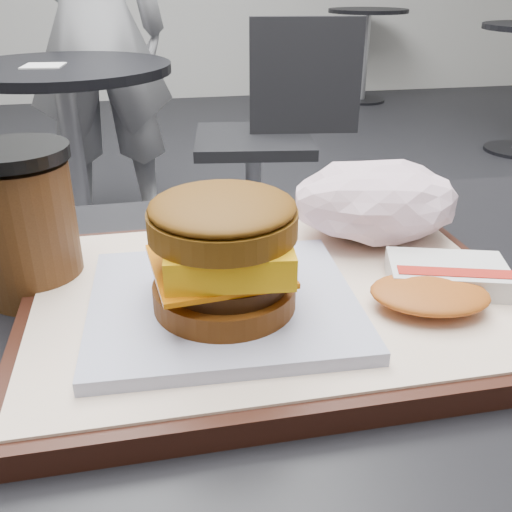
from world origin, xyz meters
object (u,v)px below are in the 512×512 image
(serving_tray, at_px, (272,299))
(crumpled_wrapper, at_px, (376,201))
(customer_table, at_px, (300,506))
(breakfast_sandwich, at_px, (224,265))
(neighbor_chair, at_px, (272,126))
(neighbor_table, at_px, (70,126))
(hash_brown, at_px, (439,283))
(patron, at_px, (94,29))
(coffee_cup, at_px, (26,225))

(serving_tray, height_order, crumpled_wrapper, crumpled_wrapper)
(serving_tray, xyz_separation_m, crumpled_wrapper, (0.11, 0.08, 0.04))
(customer_table, relative_size, breakfast_sandwich, 4.07)
(breakfast_sandwich, relative_size, neighbor_chair, 0.22)
(customer_table, bearing_deg, neighbor_chair, 78.19)
(serving_tray, xyz_separation_m, breakfast_sandwich, (-0.04, -0.03, 0.05))
(serving_tray, bearing_deg, breakfast_sandwich, -145.06)
(neighbor_table, bearing_deg, crumpled_wrapper, -73.81)
(breakfast_sandwich, distance_m, neighbor_table, 1.69)
(hash_brown, distance_m, patron, 2.20)
(customer_table, xyz_separation_m, neighbor_table, (-0.35, 1.65, -0.03))
(coffee_cup, height_order, neighbor_chair, coffee_cup)
(crumpled_wrapper, xyz_separation_m, patron, (-0.36, 2.06, -0.01))
(customer_table, bearing_deg, patron, 97.04)
(crumpled_wrapper, distance_m, patron, 2.09)
(breakfast_sandwich, bearing_deg, coffee_cup, 146.73)
(serving_tray, bearing_deg, patron, 96.63)
(patron, bearing_deg, crumpled_wrapper, 95.32)
(breakfast_sandwich, height_order, patron, patron)
(serving_tray, distance_m, coffee_cup, 0.20)
(breakfast_sandwich, relative_size, coffee_cup, 1.58)
(customer_table, distance_m, serving_tray, 0.20)
(customer_table, relative_size, crumpled_wrapper, 5.26)
(hash_brown, distance_m, neighbor_table, 1.73)
(hash_brown, height_order, neighbor_table, hash_brown)
(customer_table, distance_m, breakfast_sandwich, 0.25)
(serving_tray, bearing_deg, crumpled_wrapper, 35.19)
(crumpled_wrapper, relative_size, patron, 0.09)
(crumpled_wrapper, xyz_separation_m, coffee_cup, (-0.30, -0.02, 0.01))
(crumpled_wrapper, height_order, neighbor_chair, neighbor_chair)
(neighbor_chair, bearing_deg, coffee_cup, -109.40)
(crumpled_wrapper, height_order, neighbor_table, crumpled_wrapper)
(neighbor_table, bearing_deg, coffee_cup, -84.66)
(breakfast_sandwich, height_order, neighbor_chair, breakfast_sandwich)
(hash_brown, height_order, coffee_cup, coffee_cup)
(serving_tray, bearing_deg, coffee_cup, 160.55)
(hash_brown, relative_size, neighbor_table, 0.17)
(breakfast_sandwich, bearing_deg, patron, 95.46)
(customer_table, relative_size, neighbor_table, 1.07)
(neighbor_table, distance_m, patron, 0.59)
(serving_tray, relative_size, breakfast_sandwich, 1.93)
(serving_tray, bearing_deg, neighbor_table, 101.56)
(hash_brown, xyz_separation_m, neighbor_table, (-0.45, 1.65, -0.25))
(serving_tray, relative_size, coffee_cup, 3.05)
(serving_tray, distance_m, neighbor_table, 1.66)
(patron, bearing_deg, coffee_cup, 87.04)
(neighbor_chair, bearing_deg, hash_brown, -98.46)
(patron, bearing_deg, hash_brown, 94.97)
(breakfast_sandwich, distance_m, crumpled_wrapper, 0.19)
(crumpled_wrapper, bearing_deg, serving_tray, -144.81)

